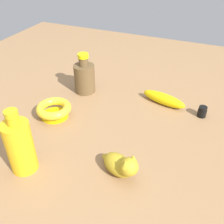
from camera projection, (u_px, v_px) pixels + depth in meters
ground at (112, 132)px, 0.91m from camera, size 2.00×2.00×0.00m
cat_figurine at (121, 165)px, 0.73m from camera, size 0.10×0.13×0.09m
bottle_tall at (20, 146)px, 0.72m from camera, size 0.08×0.08×0.20m
bottle_short at (84, 77)px, 1.09m from camera, size 0.09×0.09×0.17m
nail_polish_jar at (202, 112)px, 0.97m from camera, size 0.03×0.03×0.04m
banana at (164, 99)px, 1.04m from camera, size 0.09×0.19×0.05m
bowl at (53, 110)px, 0.96m from camera, size 0.13×0.13×0.05m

